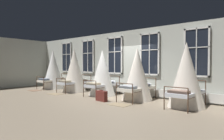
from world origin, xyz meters
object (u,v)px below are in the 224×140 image
cot_first (53,70)px  cot_third (102,73)px  suitcase_dark (101,96)px  cot_fifth (186,76)px  cot_second (74,71)px  cot_fourth (137,75)px

cot_first → cot_third: cot_first is taller
cot_first → suitcase_dark: (5.36, -1.17, -0.97)m
cot_third → cot_fifth: bearing=-92.2°
cot_first → cot_fifth: 8.51m
cot_second → suitcase_dark: bearing=-108.4°
cot_first → cot_fourth: 6.40m
cot_first → cot_second: 2.18m
cot_fifth → cot_fourth: bearing=91.5°
cot_third → suitcase_dark: (1.05, -1.18, -0.88)m
cot_fifth → suitcase_dark: (-3.15, -1.14, -0.92)m
cot_second → cot_fifth: cot_second is taller
cot_second → suitcase_dark: cot_second is taller
cot_fifth → suitcase_dark: 3.47m
suitcase_dark → cot_third: bearing=138.5°
cot_first → cot_fourth: size_ratio=1.09×
cot_second → cot_fourth: cot_second is taller
cot_first → cot_second: cot_first is taller
cot_second → cot_fifth: 6.32m
cot_second → suitcase_dark: (3.17, -1.13, -0.97)m
cot_second → cot_third: 2.12m
cot_first → cot_third: 4.31m
cot_second → cot_first: bearing=90.0°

